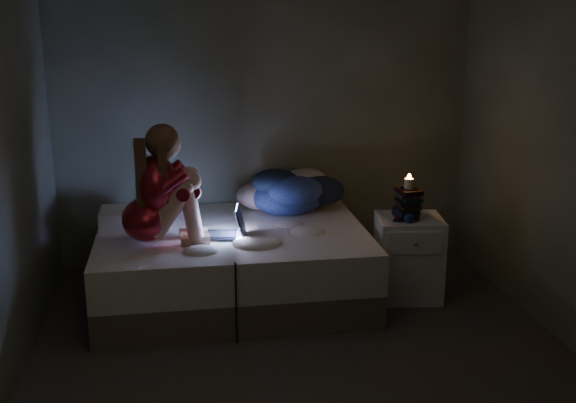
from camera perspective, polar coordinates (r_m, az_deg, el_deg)
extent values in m
cube|color=#2D2825|center=(4.72, 1.39, -12.84)|extent=(3.60, 3.80, 0.02)
cube|color=#424836|center=(6.11, -1.85, 6.79)|extent=(3.60, 0.02, 2.60)
cube|color=#424836|center=(2.49, 9.80, -6.85)|extent=(3.60, 0.02, 2.60)
cube|color=white|center=(5.65, -12.65, -1.26)|extent=(0.48, 0.34, 0.14)
cube|color=silver|center=(5.61, 9.77, -4.52)|extent=(0.55, 0.50, 0.66)
cylinder|color=beige|center=(5.42, 9.81, 1.48)|extent=(0.07, 0.07, 0.08)
cube|color=black|center=(5.42, 9.16, -1.47)|extent=(0.12, 0.16, 0.01)
sphere|color=#101C4C|center=(5.36, 10.04, -1.32)|extent=(0.08, 0.08, 0.08)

